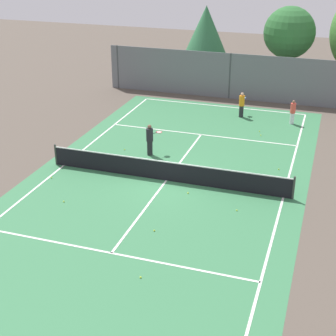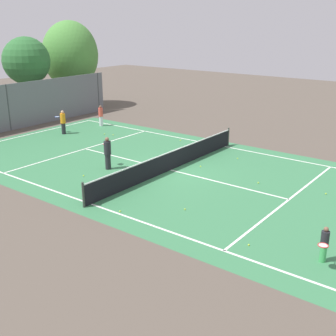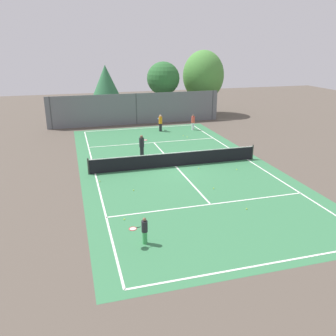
# 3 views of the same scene
# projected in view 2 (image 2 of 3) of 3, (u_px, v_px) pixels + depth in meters

# --- Properties ---
(ground_plane) EXTENTS (80.00, 80.00, 0.00)m
(ground_plane) POSITION_uv_depth(u_px,v_px,m) (170.00, 170.00, 22.26)
(ground_plane) COLOR brown
(court_surface) EXTENTS (13.00, 25.00, 0.01)m
(court_surface) POSITION_uv_depth(u_px,v_px,m) (170.00, 170.00, 22.26)
(court_surface) COLOR #387A4C
(court_surface) RESTS_ON ground_plane
(tennis_net) EXTENTS (11.90, 0.10, 1.10)m
(tennis_net) POSITION_uv_depth(u_px,v_px,m) (170.00, 161.00, 22.10)
(tennis_net) COLOR #333833
(tennis_net) RESTS_ON ground_plane
(perimeter_fence) EXTENTS (18.00, 0.12, 3.20)m
(perimeter_fence) POSITION_uv_depth(u_px,v_px,m) (8.00, 108.00, 29.79)
(perimeter_fence) COLOR slate
(perimeter_fence) RESTS_ON ground_plane
(tree_1) EXTENTS (3.60, 3.60, 6.18)m
(tree_1) POSITION_uv_depth(u_px,v_px,m) (26.00, 61.00, 32.99)
(tree_1) COLOR brown
(tree_1) RESTS_ON ground_plane
(tree_2) EXTENTS (4.73, 4.79, 7.34)m
(tree_2) POSITION_uv_depth(u_px,v_px,m) (70.00, 55.00, 37.20)
(tree_2) COLOR brown
(tree_2) RESTS_ON ground_plane
(player_0) EXTENTS (0.32, 0.32, 1.51)m
(player_0) POSITION_uv_depth(u_px,v_px,m) (101.00, 115.00, 31.36)
(player_0) COLOR silver
(player_0) RESTS_ON ground_plane
(player_1) EXTENTS (0.34, 0.91, 1.61)m
(player_1) POSITION_uv_depth(u_px,v_px,m) (63.00, 122.00, 29.10)
(player_1) COLOR #232328
(player_1) RESTS_ON ground_plane
(player_2) EXTENTS (0.78, 0.87, 1.70)m
(player_2) POSITION_uv_depth(u_px,v_px,m) (108.00, 153.00, 22.16)
(player_2) COLOR #232328
(player_2) RESTS_ON ground_plane
(player_3) EXTENTS (0.85, 0.44, 1.22)m
(player_3) POSITION_uv_depth(u_px,v_px,m) (324.00, 244.00, 13.60)
(player_3) COLOR #3FA559
(player_3) RESTS_ON ground_plane
(ball_crate) EXTENTS (0.43, 0.38, 0.43)m
(ball_crate) POSITION_uv_depth(u_px,v_px,m) (152.00, 167.00, 22.16)
(ball_crate) COLOR green
(ball_crate) RESTS_ON ground_plane
(tennis_ball_0) EXTENTS (0.07, 0.07, 0.07)m
(tennis_ball_0) POSITION_uv_depth(u_px,v_px,m) (105.00, 134.00, 29.20)
(tennis_ball_0) COLOR #CCE533
(tennis_ball_0) RESTS_ON ground_plane
(tennis_ball_1) EXTENTS (0.07, 0.07, 0.07)m
(tennis_ball_1) POSITION_uv_depth(u_px,v_px,m) (249.00, 245.00, 14.77)
(tennis_ball_1) COLOR #CCE533
(tennis_ball_1) RESTS_ON ground_plane
(tennis_ball_2) EXTENTS (0.07, 0.07, 0.07)m
(tennis_ball_2) POSITION_uv_depth(u_px,v_px,m) (113.00, 135.00, 28.98)
(tennis_ball_2) COLOR #CCE533
(tennis_ball_2) RESTS_ON ground_plane
(tennis_ball_3) EXTENTS (0.07, 0.07, 0.07)m
(tennis_ball_3) POSITION_uv_depth(u_px,v_px,m) (185.00, 209.00, 17.56)
(tennis_ball_3) COLOR #CCE533
(tennis_ball_3) RESTS_ON ground_plane
(tennis_ball_4) EXTENTS (0.07, 0.07, 0.07)m
(tennis_ball_4) POSITION_uv_depth(u_px,v_px,m) (180.00, 140.00, 27.64)
(tennis_ball_4) COLOR #CCE533
(tennis_ball_4) RESTS_ON ground_plane
(tennis_ball_5) EXTENTS (0.07, 0.07, 0.07)m
(tennis_ball_5) POSITION_uv_depth(u_px,v_px,m) (84.00, 176.00, 21.36)
(tennis_ball_5) COLOR #CCE533
(tennis_ball_5) RESTS_ON ground_plane
(tennis_ball_6) EXTENTS (0.07, 0.07, 0.07)m
(tennis_ball_6) POSITION_uv_depth(u_px,v_px,m) (237.00, 158.00, 24.03)
(tennis_ball_6) COLOR #CCE533
(tennis_ball_6) RESTS_ON ground_plane
(tennis_ball_7) EXTENTS (0.07, 0.07, 0.07)m
(tennis_ball_7) POSITION_uv_depth(u_px,v_px,m) (326.00, 194.00, 19.15)
(tennis_ball_7) COLOR #CCE533
(tennis_ball_7) RESTS_ON ground_plane
(tennis_ball_8) EXTENTS (0.07, 0.07, 0.07)m
(tennis_ball_8) POSITION_uv_depth(u_px,v_px,m) (201.00, 166.00, 22.72)
(tennis_ball_8) COLOR #CCE533
(tennis_ball_8) RESTS_ON ground_plane
(tennis_ball_9) EXTENTS (0.07, 0.07, 0.07)m
(tennis_ball_9) POSITION_uv_depth(u_px,v_px,m) (120.00, 211.00, 17.38)
(tennis_ball_9) COLOR #CCE533
(tennis_ball_9) RESTS_ON ground_plane
(tennis_ball_10) EXTENTS (0.07, 0.07, 0.07)m
(tennis_ball_10) POSITION_uv_depth(u_px,v_px,m) (258.00, 183.00, 20.43)
(tennis_ball_10) COLOR #CCE533
(tennis_ball_10) RESTS_ON ground_plane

